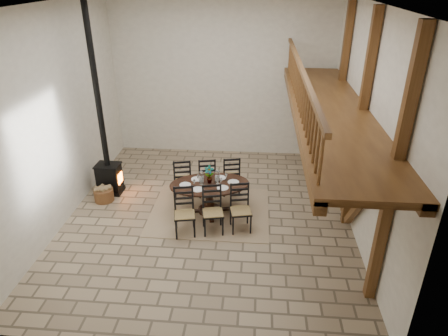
# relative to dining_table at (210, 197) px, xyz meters

# --- Properties ---
(ground) EXTENTS (8.00, 8.00, 0.00)m
(ground) POSITION_rel_dining_table_xyz_m (-0.00, -0.17, -0.43)
(ground) COLOR #9D8869
(ground) RESTS_ON ground
(room_shell) EXTENTS (7.02, 8.02, 5.01)m
(room_shell) POSITION_rel_dining_table_xyz_m (1.19, -0.17, 2.59)
(room_shell) COLOR white
(room_shell) RESTS_ON ground
(rug) EXTENTS (3.00, 2.50, 0.02)m
(rug) POSITION_rel_dining_table_xyz_m (0.00, -0.00, -0.42)
(rug) COLOR tan
(rug) RESTS_ON ground
(dining_table) EXTENTS (2.21, 2.53, 1.28)m
(dining_table) POSITION_rel_dining_table_xyz_m (0.00, 0.00, 0.00)
(dining_table) COLOR black
(dining_table) RESTS_ON ground
(wood_stove) EXTENTS (0.68, 0.53, 5.00)m
(wood_stove) POSITION_rel_dining_table_xyz_m (-2.88, 0.77, 0.70)
(wood_stove) COLOR black
(wood_stove) RESTS_ON ground
(log_basket) EXTENTS (0.52, 0.52, 0.43)m
(log_basket) POSITION_rel_dining_table_xyz_m (-2.90, 0.31, -0.24)
(log_basket) COLOR brown
(log_basket) RESTS_ON ground
(log_stack) EXTENTS (0.38, 0.38, 0.20)m
(log_stack) POSITION_rel_dining_table_xyz_m (-3.03, 0.52, -0.33)
(log_stack) COLOR #A57E5C
(log_stack) RESTS_ON ground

